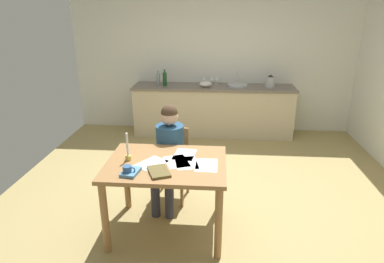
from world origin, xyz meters
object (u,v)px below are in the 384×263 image
Objects in this scene: stovetop_kettle at (270,81)px; wine_glass_back_left at (204,78)px; book_cookery at (131,172)px; sink_unit at (237,85)px; bottle_vinegar at (165,79)px; mixing_bowl at (205,84)px; wine_glass_near_sink at (217,78)px; candlestick at (128,153)px; dining_table at (166,173)px; person_seated at (169,150)px; coffee_mug at (128,170)px; book_magazine at (159,172)px; wine_glass_by_kettle at (212,78)px; chair_at_table at (172,160)px; bottle_oil at (158,79)px.

stovetop_kettle is 1.43× the size of wine_glass_back_left.
sink_unit is (1.12, 3.21, 0.13)m from book_cookery.
bottle_vinegar is 0.73m from mixing_bowl.
sink_unit is at bearing -21.59° from wine_glass_near_sink.
stovetop_kettle is at bearing -0.42° from sink_unit.
wine_glass_back_left is (0.61, 3.08, 0.15)m from candlestick.
dining_table is 5.32× the size of stovetop_kettle.
dining_table is 0.54m from person_seated.
book_magazine is at bearing 12.00° from coffee_mug.
wine_glass_by_kettle is (0.37, 3.09, 0.35)m from dining_table.
wine_glass_back_left reaches higher than mixing_bowl.
stovetop_kettle is 0.95m from wine_glass_near_sink.
wine_glass_near_sink is (-0.37, 0.15, 0.09)m from sink_unit.
candlestick reaches higher than wine_glass_back_left.
book_cookery is at bearing -137.42° from dining_table.
bottle_vinegar is at bearing -168.63° from wine_glass_near_sink.
chair_at_table is 1.03m from book_cookery.
sink_unit is at bearing 74.18° from dining_table.
chair_at_table is 2.33m from bottle_vinegar.
bottle_oil is (-0.30, 3.20, 0.21)m from book_cookery.
book_magazine is at bearing -95.52° from mixing_bowl.
stovetop_kettle is (1.40, 2.94, 0.34)m from dining_table.
coffee_mug is 3.66m from stovetop_kettle.
mixing_bowl is at bearing 79.72° from coffee_mug.
book_magazine is 0.99× the size of bottle_oil.
person_seated is (-0.01, -0.15, 0.20)m from chair_at_table.
dining_table is 4.09× the size of candlestick.
dining_table is 3.12m from wine_glass_back_left.
chair_at_table is 2.73m from stovetop_kettle.
candlestick is at bearing -121.34° from stovetop_kettle.
candlestick is 1.30× the size of stovetop_kettle.
wine_glass_near_sink is at bearing 11.37° from bottle_vinegar.
bottle_vinegar is at bearing 92.77° from coffee_mug.
bottle_vinegar is (-0.42, 2.22, 0.54)m from chair_at_table.
coffee_mug reaches higher than chair_at_table.
dining_table is 7.59× the size of wine_glass_by_kettle.
bottle_oil reaches higher than mixing_bowl.
wine_glass_near_sink is (0.47, 3.09, 0.35)m from dining_table.
bottle_vinegar is at bearing -16.08° from bottle_oil.
book_cookery is 0.95× the size of mixing_bowl.
bottle_oil reaches higher than wine_glass_near_sink.
wine_glass_near_sink is 0.09m from wine_glass_by_kettle.
dining_table is 2.96m from bottle_vinegar.
wine_glass_back_left is (0.23, 3.09, 0.35)m from dining_table.
wine_glass_near_sink is at bearing 8.19° from bottle_oil.
stovetop_kettle is at bearing 1.12° from bottle_vinegar.
wine_glass_back_left is at bearing 15.14° from bottle_vinegar.
dining_table is 5.48× the size of mixing_bowl.
wine_glass_near_sink is (0.75, 3.35, 0.21)m from book_cookery.
stovetop_kettle reaches higher than coffee_mug.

